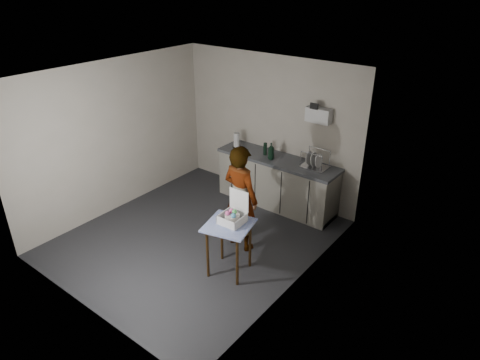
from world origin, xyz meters
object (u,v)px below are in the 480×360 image
Objects in this scene: kitchen_counter at (277,183)px; bakery_box at (233,216)px; standing_man at (241,198)px; paper_towel at (237,141)px; soap_bottle at (271,151)px; soda_can at (272,153)px; dark_bottle at (265,149)px; side_table at (229,231)px; dish_rack at (314,164)px.

bakery_box is at bearing -74.35° from kitchen_counter.
bakery_box is at bearing 121.92° from standing_man.
kitchen_counter is 8.16× the size of paper_towel.
soap_bottle is 0.12m from soda_can.
dark_bottle is at bearing -64.68° from standing_man.
standing_man is (-0.27, 0.61, 0.15)m from side_table.
side_table is 1.82× the size of dish_rack.
soap_bottle is (-0.62, 1.92, 0.38)m from side_table.
dish_rack is (0.95, 0.05, -0.04)m from dark_bottle.
soap_bottle reaches higher than soda_can.
kitchen_counter is 0.88m from dish_rack.
kitchen_counter is 1.35× the size of standing_man.
paper_towel is at bearing -178.78° from soda_can.
soap_bottle reaches higher than side_table.
soap_bottle reaches higher than paper_towel.
dark_bottle reaches higher than soda_can.
dish_rack is (0.80, 0.07, 0.00)m from soda_can.
bakery_box is at bearing -71.28° from soap_bottle.
soda_can is 0.48× the size of paper_towel.
kitchen_counter is at bearing 91.00° from side_table.
soda_can is 0.16m from dark_bottle.
standing_man is 0.60m from bakery_box.
kitchen_counter is 5.18× the size of bakery_box.
side_table is 2.06m from soap_bottle.
paper_towel is at bearing -176.92° from dish_rack.
dish_rack is at bearing 4.25° from kitchen_counter.
paper_towel is 0.64× the size of bakery_box.
side_table is at bearing -75.11° from kitchen_counter.
standing_man is 1.38m from soap_bottle.
dark_bottle is at bearing 174.75° from soda_can.
paper_towel is at bearing -177.16° from dark_bottle.
soap_bottle is at bearing 106.55° from bakery_box.
soap_bottle is (-0.35, 1.31, 0.23)m from standing_man.
dark_bottle reaches higher than kitchen_counter.
side_table is 0.68m from standing_man.
kitchen_counter is 1.08m from paper_towel.
kitchen_counter is at bearing -74.77° from standing_man.
dish_rack is 2.00m from bakery_box.
bakery_box is (0.81, -1.94, -0.14)m from dark_bottle.
dish_rack is (0.68, 0.05, 0.55)m from kitchen_counter.
standing_man is 1.53m from dish_rack.
soda_can is 0.80m from dish_rack.
dish_rack is at bearing 3.08° from paper_towel.
kitchen_counter is 2.11m from side_table.
standing_man reaches higher than side_table.
soda_can is 0.60× the size of dark_bottle.
soap_bottle is at bearing -70.67° from standing_man.
kitchen_counter is at bearing 2.18° from paper_towel.
soda_can is (-0.11, -0.02, 0.55)m from kitchen_counter.
side_table is 5.94× the size of soda_can.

